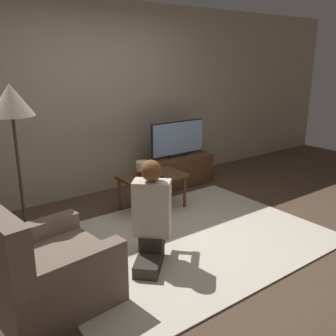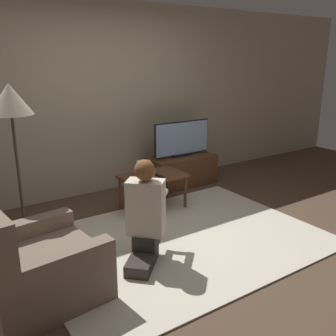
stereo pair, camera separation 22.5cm
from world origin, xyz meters
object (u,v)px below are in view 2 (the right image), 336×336
coffee_table (153,179)px  floor_lamp (11,107)px  tv (182,139)px  person_kneeling (145,212)px  armchair (35,268)px  table_lamp (144,166)px

coffee_table → floor_lamp: (-1.57, 0.00, 1.00)m
tv → person_kneeling: person_kneeling is taller
armchair → person_kneeling: person_kneeling is taller
coffee_table → person_kneeling: person_kneeling is taller
table_lamp → tv: bearing=28.0°
armchair → table_lamp: size_ratio=5.34×
table_lamp → armchair: bearing=-145.4°
armchair → floor_lamp: bearing=-15.3°
coffee_table → floor_lamp: bearing=179.9°
floor_lamp → table_lamp: size_ratio=9.08×
tv → armchair: size_ratio=0.98×
armchair → person_kneeling: bearing=-94.0°
person_kneeling → table_lamp: bearing=-75.1°
coffee_table → armchair: armchair is taller
tv → floor_lamp: floor_lamp is taller
tv → person_kneeling: 2.25m
floor_lamp → tv: bearing=13.4°
coffee_table → floor_lamp: floor_lamp is taller
floor_lamp → table_lamp: (1.48, 0.08, -0.85)m
tv → table_lamp: size_ratio=5.22×
tv → coffee_table: size_ratio=1.19×
coffee_table → table_lamp: (-0.08, 0.08, 0.16)m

